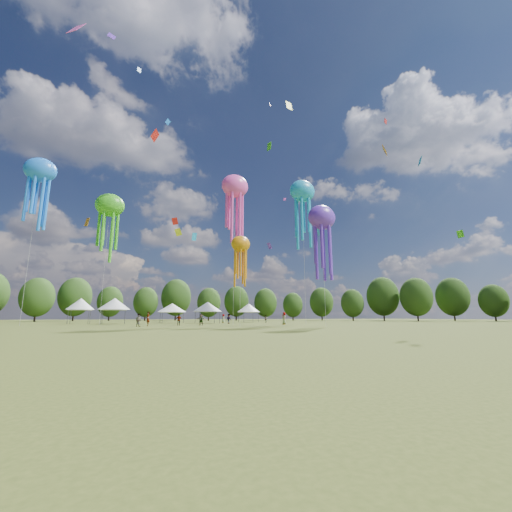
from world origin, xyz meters
name	(u,v)px	position (x,y,z in m)	size (l,w,h in m)	color
ground	(442,351)	(0.00, 0.00, 0.00)	(300.00, 300.00, 0.00)	#384416
spectator_near	(138,320)	(-8.86, 34.06, 0.80)	(0.77, 0.60, 1.59)	gray
spectators_far	(228,319)	(5.56, 43.71, 0.85)	(25.59, 19.66, 1.91)	gray
festival_tents	(170,306)	(-2.51, 55.24, 3.17)	(37.34, 11.50, 4.42)	#47474C
show_kites	(213,207)	(1.21, 38.68, 18.18)	(46.42, 20.86, 26.11)	green
small_kites	(196,153)	(-0.78, 43.89, 29.60)	(77.52, 55.28, 41.72)	green
treeline	(160,291)	(-3.87, 62.51, 6.54)	(201.57, 95.24, 13.43)	#38281C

